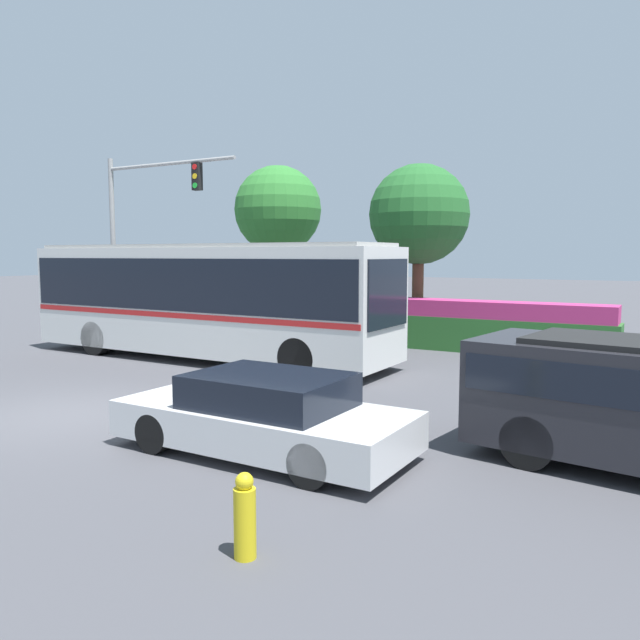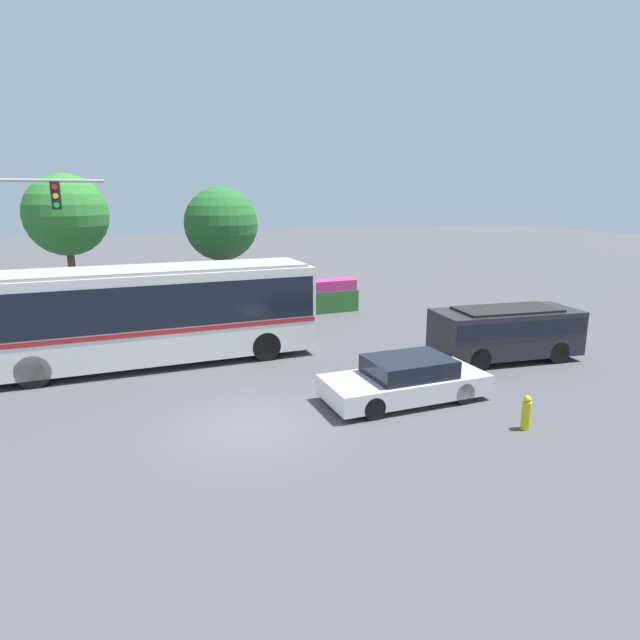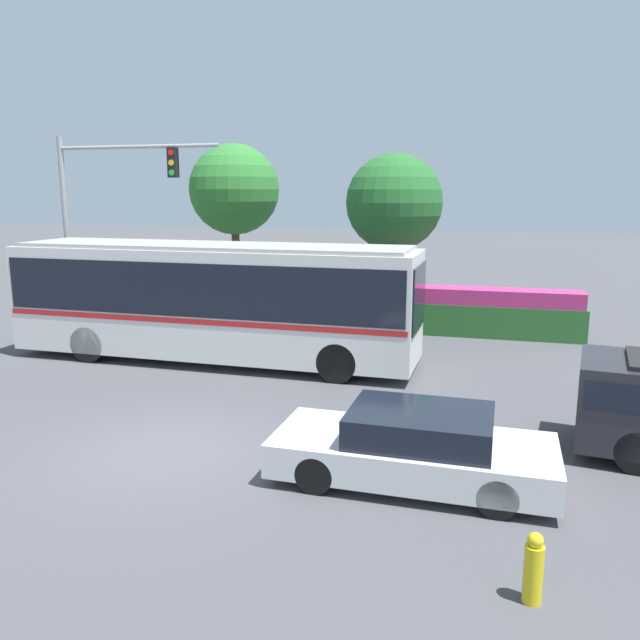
{
  "view_description": "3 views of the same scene",
  "coord_description": "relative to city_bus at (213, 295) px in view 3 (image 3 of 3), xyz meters",
  "views": [
    {
      "loc": [
        9.66,
        -7.48,
        2.95
      ],
      "look_at": [
        2.72,
        4.65,
        1.47
      ],
      "focal_mm": 34.87,
      "sensor_mm": 36.0,
      "label": 1
    },
    {
      "loc": [
        -2.99,
        -11.71,
        5.5
      ],
      "look_at": [
        3.91,
        4.7,
        1.28
      ],
      "focal_mm": 29.42,
      "sensor_mm": 36.0,
      "label": 2
    },
    {
      "loc": [
        5.51,
        -9.66,
        4.59
      ],
      "look_at": [
        1.6,
        4.68,
        1.59
      ],
      "focal_mm": 35.47,
      "sensor_mm": 36.0,
      "label": 3
    }
  ],
  "objects": [
    {
      "name": "city_bus",
      "position": [
        0.0,
        0.0,
        0.0
      ],
      "size": [
        11.29,
        2.71,
        3.24
      ],
      "rotation": [
        0.0,
        0.0,
        -0.01
      ],
      "color": "silver",
      "rests_on": "ground"
    },
    {
      "name": "flowering_hedge",
      "position": [
        5.76,
        5.19,
        -1.08
      ],
      "size": [
        9.06,
        1.08,
        1.55
      ],
      "color": "#286028",
      "rests_on": "ground"
    },
    {
      "name": "street_tree_centre",
      "position": [
        4.0,
        6.1,
        2.39
      ],
      "size": [
        3.3,
        3.3,
        5.92
      ],
      "color": "brown",
      "rests_on": "ground"
    },
    {
      "name": "street_tree_left",
      "position": [
        -2.34,
        7.23,
        2.85
      ],
      "size": [
        3.44,
        3.44,
        6.44
      ],
      "color": "brown",
      "rests_on": "ground"
    },
    {
      "name": "fire_hydrant",
      "position": [
        7.96,
        -8.87,
        -1.43
      ],
      "size": [
        0.22,
        0.22,
        0.86
      ],
      "color": "gold",
      "rests_on": "ground"
    },
    {
      "name": "sedan_foreground",
      "position": [
        6.28,
        -6.12,
        -1.27
      ],
      "size": [
        4.52,
        1.97,
        1.2
      ],
      "rotation": [
        0.0,
        0.0,
        3.12
      ],
      "color": "silver",
      "rests_on": "ground"
    },
    {
      "name": "ground_plane",
      "position": [
        1.81,
        -6.06,
        -1.84
      ],
      "size": [
        140.0,
        140.0,
        0.0
      ],
      "primitive_type": "plane",
      "color": "#444449"
    },
    {
      "name": "traffic_light_pole",
      "position": [
        -5.05,
        2.5,
        2.41
      ],
      "size": [
        5.68,
        0.24,
        6.38
      ],
      "color": "gray",
      "rests_on": "ground"
    }
  ]
}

